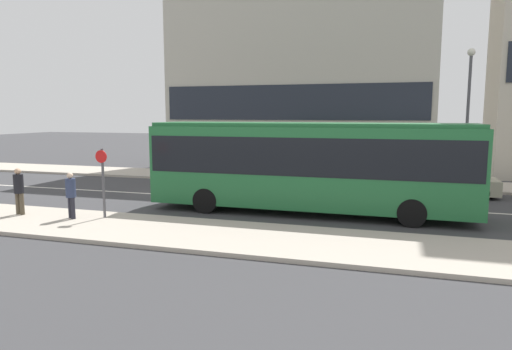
# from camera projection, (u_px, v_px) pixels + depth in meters

# --- Properties ---
(ground_plane) EXTENTS (120.00, 120.00, 0.00)m
(ground_plane) POSITION_uv_depth(u_px,v_px,m) (187.00, 196.00, 21.00)
(ground_plane) COLOR #3A3A3D
(sidewalk_near) EXTENTS (44.00, 3.50, 0.13)m
(sidewalk_near) POSITION_uv_depth(u_px,v_px,m) (105.00, 226.00, 15.07)
(sidewalk_near) COLOR #B2A899
(sidewalk_near) RESTS_ON ground_plane
(sidewalk_far) EXTENTS (44.00, 3.50, 0.13)m
(sidewalk_far) POSITION_uv_depth(u_px,v_px,m) (233.00, 177.00, 26.92)
(sidewalk_far) COLOR #B2A899
(sidewalk_far) RESTS_ON ground_plane
(lane_centerline) EXTENTS (41.80, 0.16, 0.01)m
(lane_centerline) POSITION_uv_depth(u_px,v_px,m) (187.00, 196.00, 21.00)
(lane_centerline) COLOR silver
(lane_centerline) RESTS_ON ground_plane
(apartment_block_left_tower) EXTENTS (17.44, 4.86, 16.24)m
(apartment_block_left_tower) POSITION_uv_depth(u_px,v_px,m) (298.00, 48.00, 30.42)
(apartment_block_left_tower) COLOR #B7B2A3
(apartment_block_left_tower) RESTS_ON ground_plane
(city_bus) EXTENTS (12.02, 2.62, 3.42)m
(city_bus) POSITION_uv_depth(u_px,v_px,m) (308.00, 162.00, 17.13)
(city_bus) COLOR #236B38
(city_bus) RESTS_ON ground_plane
(parked_car_0) EXTENTS (4.07, 1.74, 1.41)m
(parked_car_0) POSITION_uv_depth(u_px,v_px,m) (449.00, 182.00, 20.97)
(parked_car_0) COLOR #A39E84
(parked_car_0) RESTS_ON ground_plane
(pedestrian_near_stop) EXTENTS (0.35, 0.34, 1.69)m
(pedestrian_near_stop) POSITION_uv_depth(u_px,v_px,m) (19.00, 188.00, 16.39)
(pedestrian_near_stop) COLOR #4C4233
(pedestrian_near_stop) RESTS_ON sidewalk_near
(pedestrian_down_pavement) EXTENTS (0.34, 0.34, 1.61)m
(pedestrian_down_pavement) POSITION_uv_depth(u_px,v_px,m) (71.00, 193.00, 15.78)
(pedestrian_down_pavement) COLOR #23232D
(pedestrian_down_pavement) RESTS_ON sidewalk_near
(bus_stop_sign) EXTENTS (0.44, 0.12, 2.43)m
(bus_stop_sign) POSITION_uv_depth(u_px,v_px,m) (103.00, 177.00, 15.84)
(bus_stop_sign) COLOR #4C4C51
(bus_stop_sign) RESTS_ON sidewalk_near
(street_lamp) EXTENTS (0.36, 0.36, 6.68)m
(street_lamp) POSITION_uv_depth(u_px,v_px,m) (468.00, 104.00, 21.77)
(street_lamp) COLOR #4C4C51
(street_lamp) RESTS_ON sidewalk_far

